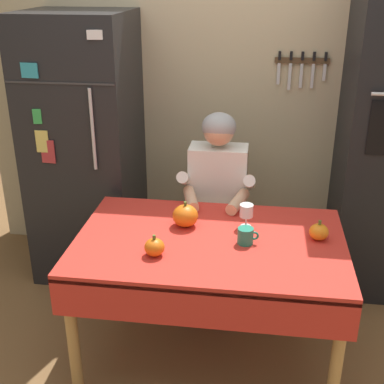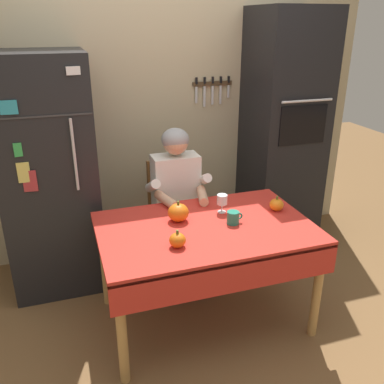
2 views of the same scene
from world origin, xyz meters
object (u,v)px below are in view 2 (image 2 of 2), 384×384
(pumpkin_large, at_px, (277,205))
(wall_oven, at_px, (283,134))
(seated_person, at_px, (178,194))
(refrigerator, at_px, (50,175))
(wine_glass, at_px, (222,200))
(chair_behind_person, at_px, (172,210))
(pumpkin_small, at_px, (178,212))
(coffee_mug, at_px, (233,218))
(pumpkin_medium, at_px, (178,240))
(dining_table, at_px, (207,239))

(pumpkin_large, bearing_deg, wall_oven, 59.24)
(wall_oven, height_order, seated_person, wall_oven)
(refrigerator, relative_size, wine_glass, 13.63)
(seated_person, xyz_separation_m, wine_glass, (0.20, -0.42, 0.09))
(seated_person, relative_size, pumpkin_large, 11.52)
(refrigerator, distance_m, chair_behind_person, 1.01)
(seated_person, height_order, pumpkin_large, seated_person)
(refrigerator, xyz_separation_m, pumpkin_small, (0.80, -0.73, -0.10))
(coffee_mug, xyz_separation_m, pumpkin_medium, (-0.44, -0.18, 0.00))
(wine_glass, distance_m, pumpkin_large, 0.39)
(chair_behind_person, xyz_separation_m, pumpkin_medium, (-0.23, -0.97, 0.27))
(dining_table, relative_size, wine_glass, 10.60)
(dining_table, xyz_separation_m, pumpkin_large, (0.56, 0.10, 0.13))
(seated_person, distance_m, wine_glass, 0.47)
(refrigerator, distance_m, pumpkin_small, 1.09)
(wall_oven, height_order, chair_behind_person, wall_oven)
(pumpkin_small, bearing_deg, refrigerator, 137.63)
(seated_person, bearing_deg, pumpkin_medium, -106.56)
(refrigerator, relative_size, pumpkin_small, 12.51)
(seated_person, bearing_deg, pumpkin_large, -41.42)
(wall_oven, distance_m, seated_person, 1.16)
(refrigerator, bearing_deg, chair_behind_person, -5.55)
(dining_table, xyz_separation_m, pumpkin_medium, (-0.25, -0.18, 0.13))
(refrigerator, bearing_deg, pumpkin_medium, -56.66)
(wall_oven, bearing_deg, wine_glass, -139.77)
(wall_oven, relative_size, pumpkin_large, 19.43)
(dining_table, bearing_deg, pumpkin_large, 9.73)
(refrigerator, distance_m, coffee_mug, 1.44)
(wall_oven, distance_m, chair_behind_person, 1.20)
(chair_behind_person, relative_size, coffee_mug, 8.52)
(wall_oven, height_order, wine_glass, wall_oven)
(dining_table, bearing_deg, chair_behind_person, 91.32)
(pumpkin_small, bearing_deg, pumpkin_medium, -107.16)
(dining_table, relative_size, pumpkin_large, 12.96)
(refrigerator, relative_size, seated_person, 1.45)
(dining_table, bearing_deg, coffee_mug, 0.41)
(pumpkin_small, bearing_deg, wine_glass, 5.85)
(seated_person, bearing_deg, wine_glass, -64.71)
(wall_oven, xyz_separation_m, coffee_mug, (-0.86, -0.92, -0.27))
(refrigerator, height_order, pumpkin_medium, refrigerator)
(wall_oven, xyz_separation_m, wine_glass, (-0.87, -0.74, -0.22))
(coffee_mug, relative_size, wine_glass, 0.83)
(seated_person, bearing_deg, dining_table, -88.27)
(coffee_mug, relative_size, pumpkin_small, 0.76)
(wall_oven, bearing_deg, seated_person, -163.38)
(chair_behind_person, bearing_deg, wall_oven, 6.94)
(refrigerator, height_order, pumpkin_large, refrigerator)
(wine_glass, distance_m, pumpkin_medium, 0.57)
(chair_behind_person, bearing_deg, pumpkin_small, -101.52)
(wall_oven, bearing_deg, chair_behind_person, -173.06)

